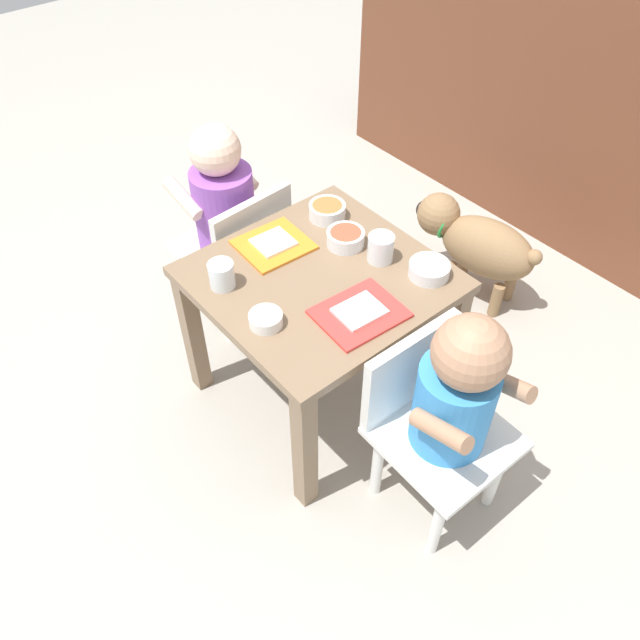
{
  "coord_description": "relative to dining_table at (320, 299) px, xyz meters",
  "views": [
    {
      "loc": [
        0.89,
        -0.74,
        1.47
      ],
      "look_at": [
        0.0,
        0.0,
        0.29
      ],
      "focal_mm": 35.74,
      "sensor_mm": 36.0,
      "label": 1
    }
  ],
  "objects": [
    {
      "name": "ground_plane",
      "position": [
        0.0,
        0.0,
        -0.37
      ],
      "size": [
        7.0,
        7.0,
        0.0
      ],
      "primitive_type": "plane",
      "color": "#9E998E"
    },
    {
      "name": "dining_table",
      "position": [
        0.0,
        0.0,
        0.0
      ],
      "size": [
        0.54,
        0.56,
        0.44
      ],
      "color": "#7A6047",
      "rests_on": "ground"
    },
    {
      "name": "dog",
      "position": [
        -0.01,
        0.66,
        -0.16
      ],
      "size": [
        0.43,
        0.23,
        0.32
      ],
      "color": "olive",
      "rests_on": "ground"
    },
    {
      "name": "seated_child_left",
      "position": [
        -0.43,
        0.01,
        0.03
      ],
      "size": [
        0.3,
        0.3,
        0.65
      ],
      "color": "silver",
      "rests_on": "ground"
    },
    {
      "name": "kitchen_cabinet_back",
      "position": [
        0.0,
        1.24,
        0.12
      ],
      "size": [
        2.03,
        0.34,
        0.97
      ],
      "primitive_type": "cube",
      "color": "brown",
      "rests_on": "ground"
    },
    {
      "name": "food_tray_right",
      "position": [
        0.16,
        -0.02,
        0.09
      ],
      "size": [
        0.17,
        0.2,
        0.02
      ],
      "color": "red",
      "rests_on": "dining_table"
    },
    {
      "name": "water_cup_right",
      "position": [
        -0.12,
        -0.2,
        0.11
      ],
      "size": [
        0.06,
        0.06,
        0.07
      ],
      "color": "white",
      "rests_on": "dining_table"
    },
    {
      "name": "seated_child_right",
      "position": [
        0.43,
        -0.0,
        0.03
      ],
      "size": [
        0.29,
        0.29,
        0.63
      ],
      "color": "silver",
      "rests_on": "ground"
    },
    {
      "name": "veggie_bowl_far",
      "position": [
        -0.17,
        0.17,
        0.1
      ],
      "size": [
        0.1,
        0.1,
        0.04
      ],
      "color": "white",
      "rests_on": "dining_table"
    },
    {
      "name": "cereal_bowl_right_side",
      "position": [
        0.05,
        -0.2,
        0.1
      ],
      "size": [
        0.08,
        0.08,
        0.03
      ],
      "color": "white",
      "rests_on": "dining_table"
    },
    {
      "name": "cereal_bowl_left_side",
      "position": [
        -0.05,
        0.13,
        0.1
      ],
      "size": [
        0.1,
        0.1,
        0.04
      ],
      "color": "white",
      "rests_on": "dining_table"
    },
    {
      "name": "veggie_bowl_near",
      "position": [
        0.17,
        0.2,
        0.1
      ],
      "size": [
        0.1,
        0.1,
        0.03
      ],
      "color": "white",
      "rests_on": "dining_table"
    },
    {
      "name": "water_cup_left",
      "position": [
        0.05,
        0.15,
        0.11
      ],
      "size": [
        0.07,
        0.07,
        0.07
      ],
      "color": "white",
      "rests_on": "dining_table"
    },
    {
      "name": "food_tray_left",
      "position": [
        -0.16,
        -0.02,
        0.09
      ],
      "size": [
        0.17,
        0.18,
        0.02
      ],
      "color": "orange",
      "rests_on": "dining_table"
    }
  ]
}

